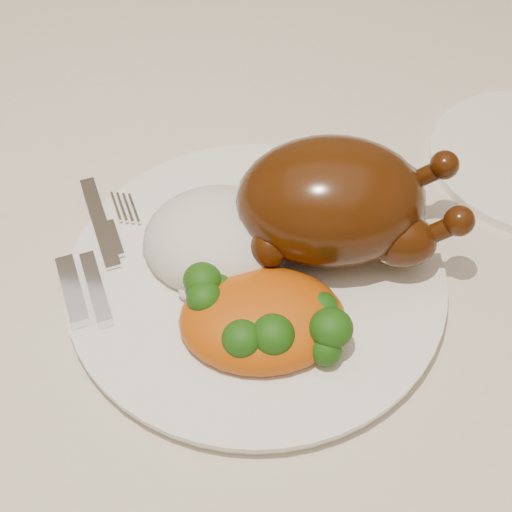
# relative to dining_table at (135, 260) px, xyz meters

# --- Properties ---
(floor) EXTENTS (4.00, 4.00, 0.00)m
(floor) POSITION_rel_dining_table_xyz_m (0.00, 0.00, -0.67)
(floor) COLOR brown
(floor) RESTS_ON ground
(dining_table) EXTENTS (1.60, 0.90, 0.76)m
(dining_table) POSITION_rel_dining_table_xyz_m (0.00, 0.00, 0.00)
(dining_table) COLOR brown
(dining_table) RESTS_ON floor
(tablecloth) EXTENTS (1.73, 1.03, 0.18)m
(tablecloth) POSITION_rel_dining_table_xyz_m (0.00, 0.00, 0.07)
(tablecloth) COLOR beige
(tablecloth) RESTS_ON dining_table
(dinner_plate) EXTENTS (0.33, 0.33, 0.01)m
(dinner_plate) POSITION_rel_dining_table_xyz_m (0.14, -0.09, 0.11)
(dinner_plate) COLOR white
(dinner_plate) RESTS_ON tablecloth
(roast_chicken) EXTENTS (0.19, 0.14, 0.10)m
(roast_chicken) POSITION_rel_dining_table_xyz_m (0.20, -0.05, 0.16)
(roast_chicken) COLOR #431B07
(roast_chicken) RESTS_ON dinner_plate
(rice_mound) EXTENTS (0.15, 0.14, 0.06)m
(rice_mound) POSITION_rel_dining_table_xyz_m (0.10, -0.07, 0.13)
(rice_mound) COLOR white
(rice_mound) RESTS_ON dinner_plate
(mac_and_cheese) EXTENTS (0.14, 0.12, 0.05)m
(mac_and_cheese) POSITION_rel_dining_table_xyz_m (0.16, -0.14, 0.13)
(mac_and_cheese) COLOR #C9540C
(mac_and_cheese) RESTS_ON dinner_plate
(cutlery) EXTENTS (0.07, 0.16, 0.01)m
(cutlery) POSITION_rel_dining_table_xyz_m (0.01, -0.11, 0.12)
(cutlery) COLOR silver
(cutlery) RESTS_ON dinner_plate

